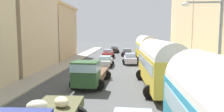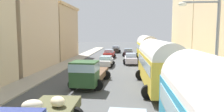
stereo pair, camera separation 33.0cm
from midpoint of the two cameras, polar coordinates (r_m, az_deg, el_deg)
The scene contains 15 objects.
ground_plane at distance 29.34m, azimuth 1.14°, elevation -2.77°, with size 154.00×154.00×0.00m, color #494B4C.
sidewalk_left at distance 30.67m, azimuth -12.51°, elevation -2.39°, with size 2.50×70.00×0.14m, color #AEA797.
sidewalk_right at distance 29.74m, azimuth 15.24°, elevation -2.73°, with size 2.50×70.00×0.14m, color #ACADA1.
building_left_2 at distance 28.61m, azimuth -22.64°, elevation 10.60°, with size 5.81×10.95×13.95m.
building_left_3 at distance 39.16m, azimuth -15.14°, elevation 6.22°, with size 6.56×11.09×9.39m.
building_right_2 at distance 29.89m, azimuth 23.28°, elevation 9.67°, with size 5.84×11.07×13.25m.
parked_bus_1 at distance 17.98m, azimuth 12.77°, elevation -1.58°, with size 3.55×9.91×4.01m.
parked_bus_2 at distance 35.62m, azimuth 9.51°, elevation 2.42°, with size 3.62×9.95×4.13m.
cargo_truck_1 at distance 18.28m, azimuth -5.75°, elevation -4.43°, with size 3.10×6.86×2.38m.
car_0 at distance 29.17m, azimuth -1.34°, elevation -1.37°, with size 2.31×4.25×1.43m.
car_1 at distance 38.69m, azimuth -0.53°, elevation 0.62°, with size 2.32×4.28×1.59m.
car_2 at distance 49.09m, azimuth 1.25°, elevation 1.82°, with size 2.18×4.01×1.56m.
car_4 at distance 31.47m, azimuth 5.38°, elevation -0.70°, with size 2.42×4.17×1.60m.
car_5 at distance 42.21m, azimuth 4.61°, elevation 1.02°, with size 2.37×4.21×1.50m.
streetlamp_near at distance 11.98m, azimuth 25.74°, elevation 1.73°, with size 2.08×0.28×6.26m.
Camera 2 is at (2.12, -1.89, 4.63)m, focal length 33.94 mm.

